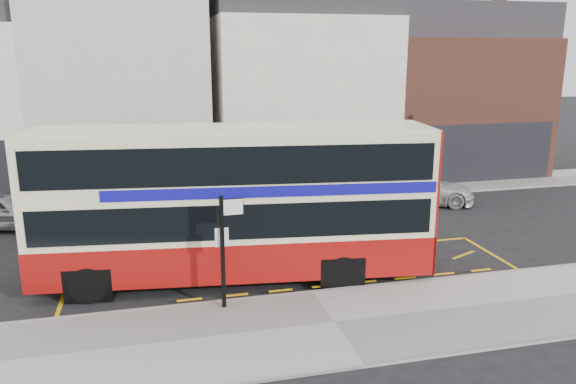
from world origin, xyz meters
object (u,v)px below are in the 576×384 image
object	(u,v)px
car_white	(418,188)
car_silver	(1,211)
street_tree_right	(408,122)
double_decker_bus	(236,202)
bus_stop_post	(225,242)
car_grey	(200,197)

from	to	relation	value
car_white	car_silver	bearing A→B (deg)	107.84
car_white	street_tree_right	xyz separation A→B (m)	(0.99, 3.42, 2.58)
street_tree_right	car_white	bearing A→B (deg)	-106.11
double_decker_bus	car_white	size ratio (longest dim) A/B	2.38
bus_stop_post	car_silver	size ratio (longest dim) A/B	0.71
double_decker_bus	car_silver	world-z (taller)	double_decker_bus
car_grey	street_tree_right	xyz separation A→B (m)	(10.85, 2.25, 2.68)
car_silver	car_white	xyz separation A→B (m)	(17.72, -0.45, -0.01)
car_silver	car_grey	size ratio (longest dim) A/B	1.13
car_grey	car_white	bearing A→B (deg)	-86.01
car_grey	bus_stop_post	bearing A→B (deg)	-170.47
double_decker_bus	car_grey	world-z (taller)	double_decker_bus
car_silver	street_tree_right	world-z (taller)	street_tree_right
car_silver	car_white	distance (m)	17.72
bus_stop_post	car_white	distance (m)	13.55
car_silver	car_grey	xyz separation A→B (m)	(7.86, 0.72, -0.11)
double_decker_bus	car_white	distance (m)	11.75
car_white	street_tree_right	world-z (taller)	street_tree_right
double_decker_bus	car_grey	size ratio (longest dim) A/B	3.12
bus_stop_post	street_tree_right	xyz separation A→B (m)	(11.07, 12.38, 1.31)
bus_stop_post	car_silver	bearing A→B (deg)	127.39
car_grey	car_white	xyz separation A→B (m)	(9.86, -1.17, 0.10)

